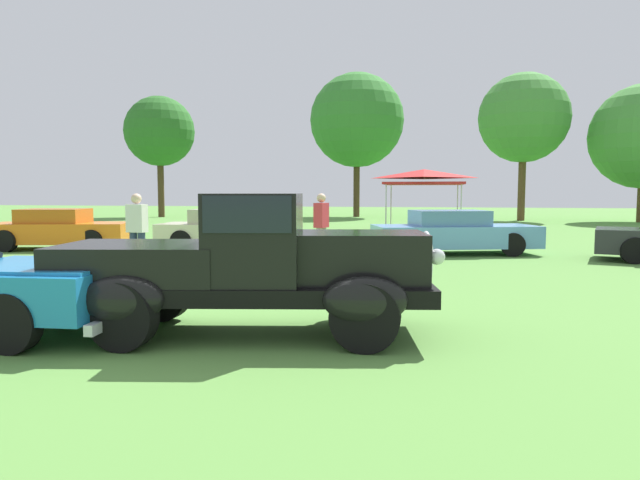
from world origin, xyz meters
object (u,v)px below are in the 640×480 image
show_car_cream (229,230)px  show_car_orange (59,229)px  feature_pickup_truck (250,263)px  canopy_tent_left_field (424,176)px  show_car_skyblue (454,233)px  spectator_between_cars (137,230)px  spectator_near_truck (321,225)px

show_car_cream → show_car_orange: bearing=-172.1°
feature_pickup_truck → canopy_tent_left_field: canopy_tent_left_field is taller
canopy_tent_left_field → show_car_skyblue: bearing=-83.9°
feature_pickup_truck → show_car_orange: bearing=135.7°
show_car_cream → spectator_between_cars: size_ratio=2.52×
feature_pickup_truck → show_car_cream: (-3.72, 9.37, -0.27)m
show_car_cream → canopy_tent_left_field: canopy_tent_left_field is taller
show_car_skyblue → show_car_cream: bearing=-178.2°
show_car_cream → canopy_tent_left_field: bearing=57.9°
feature_pickup_truck → show_car_cream: size_ratio=1.08×
show_car_cream → spectator_between_cars: spectator_between_cars is taller
show_car_cream → spectator_between_cars: bearing=-94.2°
show_car_orange → show_car_skyblue: (11.65, 0.92, 0.00)m
show_car_skyblue → feature_pickup_truck: bearing=-106.2°
canopy_tent_left_field → spectator_between_cars: bearing=-113.6°
show_car_orange → show_car_cream: size_ratio=1.03×
feature_pickup_truck → spectator_near_truck: (-0.48, 7.02, 0.05)m
feature_pickup_truck → spectator_between_cars: (-4.06, 4.67, 0.05)m
show_car_cream → spectator_near_truck: 4.01m
spectator_between_cars → spectator_near_truck: bearing=33.3°
spectator_between_cars → canopy_tent_left_field: size_ratio=0.51×
show_car_orange → show_car_cream: bearing=7.9°
show_car_cream → show_car_skyblue: size_ratio=0.90×
spectator_near_truck → show_car_cream: bearing=144.1°
feature_pickup_truck → show_car_orange: feature_pickup_truck is taller
show_car_cream → spectator_between_cars: 4.72m
show_car_cream → show_car_skyblue: bearing=1.8°
feature_pickup_truck → canopy_tent_left_field: size_ratio=1.38×
spectator_near_truck → spectator_between_cars: same height
show_car_skyblue → spectator_near_truck: spectator_near_truck is taller
show_car_skyblue → canopy_tent_left_field: size_ratio=1.43×
feature_pickup_truck → spectator_between_cars: bearing=131.1°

